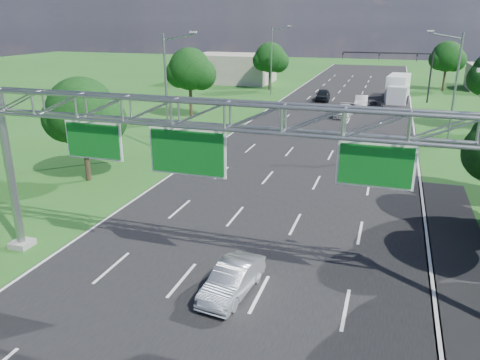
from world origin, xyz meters
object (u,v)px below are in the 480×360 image
at_px(sign_gantry, 229,131).
at_px(box_truck, 398,88).
at_px(traffic_signal, 404,64).
at_px(silver_sedan, 232,280).

height_order(sign_gantry, box_truck, sign_gantry).
relative_size(traffic_signal, box_truck, 1.30).
distance_m(sign_gantry, box_truck, 54.75).
height_order(traffic_signal, box_truck, traffic_signal).
bearing_deg(silver_sedan, traffic_signal, 89.45).
xyz_separation_m(traffic_signal, silver_sedan, (-6.79, -53.79, -4.49)).
bearing_deg(silver_sedan, sign_gantry, 120.92).
relative_size(traffic_signal, silver_sedan, 2.98).
height_order(traffic_signal, silver_sedan, traffic_signal).
xyz_separation_m(sign_gantry, box_truck, (6.63, 54.09, -5.23)).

